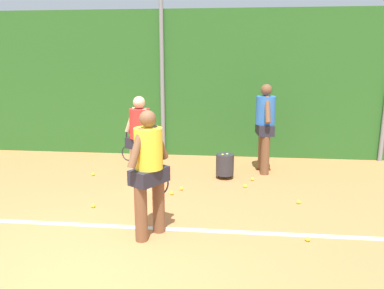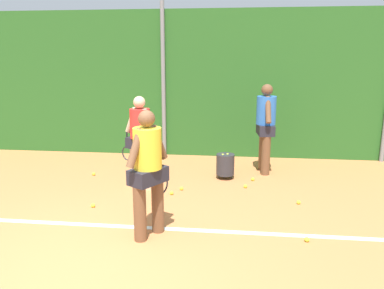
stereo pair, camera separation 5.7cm
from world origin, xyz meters
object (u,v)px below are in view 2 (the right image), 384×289
at_px(tennis_ball_1, 299,202).
at_px(tennis_ball_2, 253,179).
at_px(player_backcourt_far, 266,124).
at_px(tennis_ball_4, 94,174).
at_px(tennis_ball_5, 181,188).
at_px(ball_hopper, 225,164).
at_px(tennis_ball_11, 245,186).
at_px(tennis_ball_0, 307,239).
at_px(tennis_ball_7, 93,205).
at_px(tennis_ball_8, 172,193).
at_px(player_midcourt, 140,137).
at_px(player_foreground_near, 148,168).

distance_m(tennis_ball_1, tennis_ball_2, 1.35).
bearing_deg(player_backcourt_far, tennis_ball_1, 9.12).
relative_size(tennis_ball_4, tennis_ball_5, 1.00).
relative_size(ball_hopper, tennis_ball_11, 7.78).
distance_m(tennis_ball_0, tennis_ball_11, 2.18).
distance_m(tennis_ball_5, tennis_ball_7, 1.64).
bearing_deg(tennis_ball_7, tennis_ball_8, 31.47).
height_order(player_midcourt, tennis_ball_4, player_midcourt).
distance_m(ball_hopper, tennis_ball_0, 2.84).
bearing_deg(tennis_ball_4, tennis_ball_7, -69.64).
bearing_deg(tennis_ball_4, tennis_ball_5, -19.19).
relative_size(tennis_ball_2, tennis_ball_8, 1.00).
distance_m(tennis_ball_5, tennis_ball_8, 0.29).
bearing_deg(ball_hopper, tennis_ball_0, -65.73).
bearing_deg(player_midcourt, player_foreground_near, 135.77).
distance_m(player_backcourt_far, tennis_ball_8, 2.54).
bearing_deg(tennis_ball_7, tennis_ball_1, 8.91).
height_order(tennis_ball_0, tennis_ball_11, same).
distance_m(tennis_ball_2, tennis_ball_7, 3.12).
distance_m(player_backcourt_far, tennis_ball_7, 3.83).
distance_m(player_midcourt, tennis_ball_2, 2.37).
relative_size(player_foreground_near, tennis_ball_5, 26.30).
xyz_separation_m(player_foreground_near, tennis_ball_2, (1.50, 2.54, -0.94)).
height_order(player_foreground_near, tennis_ball_0, player_foreground_near).
bearing_deg(tennis_ball_0, player_backcourt_far, 96.63).
relative_size(tennis_ball_0, tennis_ball_4, 1.00).
xyz_separation_m(tennis_ball_4, tennis_ball_11, (3.10, -0.41, 0.00)).
bearing_deg(player_foreground_near, tennis_ball_2, 1.60).
relative_size(ball_hopper, tennis_ball_2, 7.78).
distance_m(player_midcourt, tennis_ball_1, 3.00).
bearing_deg(tennis_ball_11, tennis_ball_0, -69.42).
relative_size(tennis_ball_0, tennis_ball_1, 1.00).
height_order(player_backcourt_far, tennis_ball_2, player_backcourt_far).
bearing_deg(tennis_ball_5, player_foreground_near, -95.47).
height_order(tennis_ball_1, tennis_ball_5, same).
relative_size(player_backcourt_far, tennis_ball_8, 28.07).
bearing_deg(tennis_ball_7, tennis_ball_11, 26.36).
bearing_deg(tennis_ball_2, tennis_ball_11, -109.32).
relative_size(player_midcourt, tennis_ball_5, 25.89).
xyz_separation_m(player_midcourt, ball_hopper, (1.54, 0.71, -0.67)).
distance_m(tennis_ball_4, tennis_ball_7, 1.75).
bearing_deg(player_midcourt, tennis_ball_1, -162.03).
xyz_separation_m(tennis_ball_4, tennis_ball_5, (1.93, -0.67, 0.00)).
bearing_deg(ball_hopper, player_backcourt_far, 33.69).
relative_size(tennis_ball_5, tennis_ball_11, 1.00).
bearing_deg(tennis_ball_1, player_midcourt, 169.27).
xyz_separation_m(tennis_ball_1, tennis_ball_2, (-0.71, 1.14, 0.00)).
relative_size(player_backcourt_far, tennis_ball_7, 28.07).
bearing_deg(player_foreground_near, tennis_ball_7, 84.88).
height_order(tennis_ball_7, tennis_ball_8, same).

